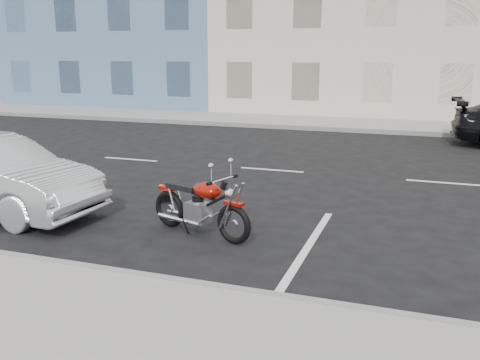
# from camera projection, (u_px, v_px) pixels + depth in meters

# --- Properties ---
(ground) EXTENTS (120.00, 120.00, 0.00)m
(ground) POSITION_uv_depth(u_px,v_px,m) (353.00, 176.00, 12.62)
(ground) COLOR black
(ground) RESTS_ON ground
(sidewalk_far) EXTENTS (80.00, 3.40, 0.15)m
(sidewalk_far) POSITION_uv_depth(u_px,v_px,m) (260.00, 120.00, 22.19)
(sidewalk_far) COLOR gray
(sidewalk_far) RESTS_ON ground
(curb_far) EXTENTS (80.00, 0.12, 0.16)m
(curb_far) POSITION_uv_depth(u_px,v_px,m) (247.00, 125.00, 20.63)
(curb_far) COLOR gray
(curb_far) RESTS_ON ground
(motorcycle) EXTENTS (1.92, 0.86, 0.99)m
(motorcycle) POSITION_uv_depth(u_px,v_px,m) (235.00, 216.00, 8.07)
(motorcycle) COLOR black
(motorcycle) RESTS_ON ground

